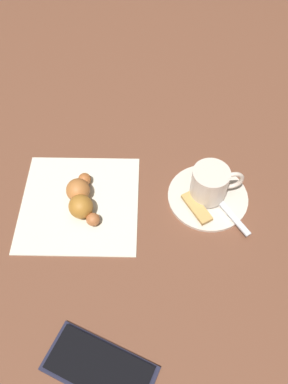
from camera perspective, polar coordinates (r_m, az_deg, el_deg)
name	(u,v)px	position (r m, az deg, el deg)	size (l,w,h in m)	color
ground_plane	(134,210)	(0.62, -1.43, -2.59)	(1.80, 1.80, 0.00)	brown
saucer	(208,196)	(0.63, 9.34, -0.57)	(0.13, 0.13, 0.01)	beige
espresso_cup	(211,183)	(0.61, 9.72, 1.30)	(0.08, 0.06, 0.05)	beige
teaspoon	(214,194)	(0.63, 10.16, -0.28)	(0.07, 0.12, 0.01)	silver
sugar_packet	(197,207)	(0.61, 7.71, -2.24)	(0.06, 0.02, 0.01)	tan
napkin	(80,203)	(0.63, -9.40, -1.57)	(0.19, 0.19, 0.00)	silver
croissant	(81,198)	(0.61, -9.24, -0.81)	(0.06, 0.11, 0.04)	#B0612F
cell_phone	(99,368)	(0.53, -6.54, -24.25)	(0.15, 0.13, 0.01)	#1D1E32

